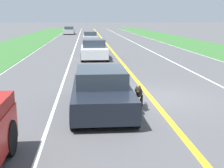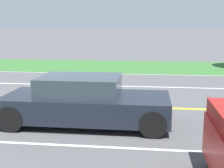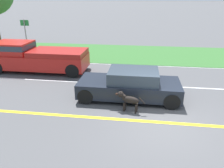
# 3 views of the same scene
# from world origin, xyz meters

# --- Properties ---
(ground_plane) EXTENTS (400.00, 400.00, 0.00)m
(ground_plane) POSITION_xyz_m (0.00, 0.00, 0.00)
(ground_plane) COLOR #4C4C4F
(centre_divider_line) EXTENTS (0.18, 160.00, 0.01)m
(centre_divider_line) POSITION_xyz_m (0.00, 0.00, 0.00)
(centre_divider_line) COLOR yellow
(centre_divider_line) RESTS_ON ground
(lane_dash_same_dir) EXTENTS (0.10, 160.00, 0.01)m
(lane_dash_same_dir) POSITION_xyz_m (3.50, 0.00, 0.00)
(lane_dash_same_dir) COLOR white
(lane_dash_same_dir) RESTS_ON ground
(ego_car) EXTENTS (1.88, 4.44, 1.33)m
(ego_car) POSITION_xyz_m (1.93, 1.27, 0.63)
(ego_car) COLOR black
(ego_car) RESTS_ON ground
(dog) EXTENTS (0.43, 1.20, 0.83)m
(dog) POSITION_xyz_m (0.69, 1.26, 0.52)
(dog) COLOR black
(dog) RESTS_ON ground
(car_trailing_near) EXTENTS (1.91, 4.44, 1.40)m
(car_trailing_near) POSITION_xyz_m (1.81, -11.93, 0.65)
(car_trailing_near) COLOR white
(car_trailing_near) RESTS_ON ground
(car_trailing_mid) EXTENTS (1.80, 4.41, 1.31)m
(car_trailing_mid) POSITION_xyz_m (1.83, -27.65, 0.61)
(car_trailing_mid) COLOR silver
(car_trailing_mid) RESTS_ON ground
(car_trailing_far) EXTENTS (1.89, 4.54, 1.42)m
(car_trailing_far) POSITION_xyz_m (5.41, -47.49, 0.66)
(car_trailing_far) COLOR silver
(car_trailing_far) RESTS_ON ground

